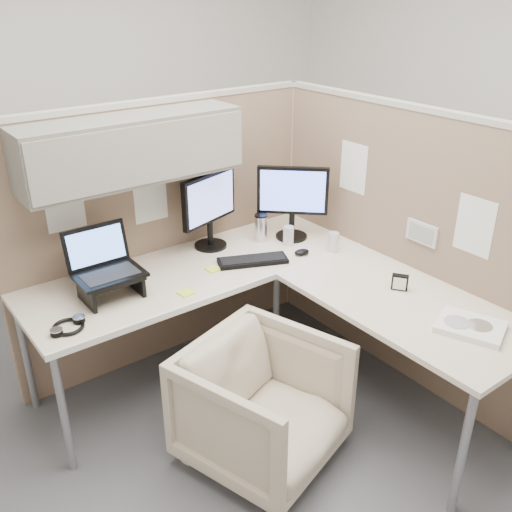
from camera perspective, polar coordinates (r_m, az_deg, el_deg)
ground at (r=3.37m, az=1.24°, el=-15.10°), size 4.50×4.50×0.00m
partition_back at (r=3.33m, az=-10.43°, el=5.86°), size 2.00×0.36×1.63m
partition_right at (r=3.45m, az=13.92°, el=1.16°), size 0.07×2.03×1.63m
desk at (r=3.13m, az=1.73°, el=-3.36°), size 2.00×1.98×0.73m
office_chair at (r=2.89m, az=0.73°, el=-14.21°), size 0.84×0.81×0.70m
monitor_left at (r=3.43m, az=-4.69°, el=5.14°), size 0.43×0.20×0.47m
monitor_right at (r=3.56m, az=3.67°, el=5.93°), size 0.34×0.33×0.47m
laptop_station at (r=3.02m, az=-14.69°, el=-1.53°), size 0.34×0.29×0.35m
keyboard at (r=3.32m, az=-0.33°, el=-0.47°), size 0.42×0.29×0.02m
mouse at (r=3.42m, az=4.60°, el=0.39°), size 0.10×0.08×0.03m
travel_mug at (r=3.58m, az=0.49°, el=2.87°), size 0.08×0.08×0.17m
soda_can_green at (r=3.47m, az=7.74°, el=1.39°), size 0.07×0.07×0.12m
soda_can_silver at (r=3.54m, az=3.26°, el=2.04°), size 0.07×0.07×0.12m
sticky_note_d at (r=3.25m, az=-4.29°, el=-1.30°), size 0.08×0.08×0.01m
sticky_note_a at (r=3.02m, az=-7.01°, el=-3.67°), size 0.08×0.08×0.01m
sticky_note_c at (r=3.20m, az=-11.76°, el=-2.23°), size 0.09×0.09×0.01m
headphones at (r=2.84m, az=-18.27°, el=-6.71°), size 0.20×0.20×0.03m
paper_stack at (r=2.88m, az=20.66°, el=-6.64°), size 0.33×0.36×0.03m
desk_clock at (r=3.11m, az=14.19°, el=-2.57°), size 0.08×0.09×0.09m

